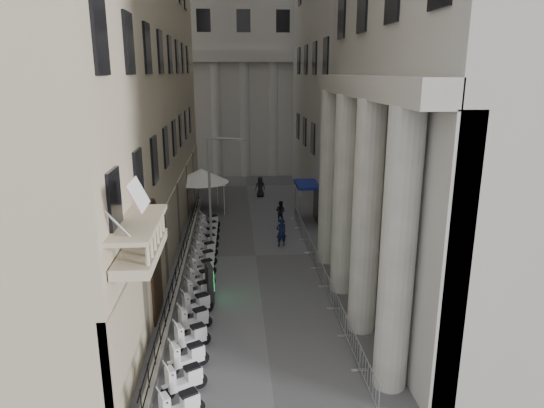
{
  "coord_description": "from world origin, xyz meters",
  "views": [
    {
      "loc": [
        -1.18,
        -8.93,
        10.98
      ],
      "look_at": [
        0.67,
        14.79,
        4.5
      ],
      "focal_mm": 32.0,
      "sensor_mm": 36.0,
      "label": 1
    }
  ],
  "objects_px": {
    "pedestrian_a": "(281,232)",
    "pedestrian_b": "(281,211)",
    "street_lamp": "(213,187)",
    "info_kiosk": "(210,283)",
    "security_tent": "(205,177)"
  },
  "relations": [
    {
      "from": "street_lamp",
      "to": "pedestrian_a",
      "type": "height_order",
      "value": "street_lamp"
    },
    {
      "from": "security_tent",
      "to": "pedestrian_a",
      "type": "bearing_deg",
      "value": -57.55
    },
    {
      "from": "info_kiosk",
      "to": "security_tent",
      "type": "bearing_deg",
      "value": 79.85
    },
    {
      "from": "info_kiosk",
      "to": "pedestrian_a",
      "type": "bearing_deg",
      "value": 46.93
    },
    {
      "from": "street_lamp",
      "to": "info_kiosk",
      "type": "bearing_deg",
      "value": -66.5
    },
    {
      "from": "pedestrian_b",
      "to": "info_kiosk",
      "type": "bearing_deg",
      "value": 104.7
    },
    {
      "from": "pedestrian_a",
      "to": "pedestrian_b",
      "type": "height_order",
      "value": "pedestrian_a"
    },
    {
      "from": "info_kiosk",
      "to": "pedestrian_a",
      "type": "relative_size",
      "value": 1.01
    },
    {
      "from": "info_kiosk",
      "to": "pedestrian_b",
      "type": "distance_m",
      "value": 13.8
    },
    {
      "from": "security_tent",
      "to": "pedestrian_b",
      "type": "relative_size",
      "value": 2.69
    },
    {
      "from": "security_tent",
      "to": "pedestrian_a",
      "type": "height_order",
      "value": "security_tent"
    },
    {
      "from": "security_tent",
      "to": "info_kiosk",
      "type": "xyz_separation_m",
      "value": [
        1.0,
        -15.92,
        -2.01
      ]
    },
    {
      "from": "street_lamp",
      "to": "security_tent",
      "type": "bearing_deg",
      "value": 120.17
    },
    {
      "from": "info_kiosk",
      "to": "street_lamp",
      "type": "bearing_deg",
      "value": 75.85
    },
    {
      "from": "pedestrian_a",
      "to": "street_lamp",
      "type": "bearing_deg",
      "value": -1.44
    }
  ]
}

